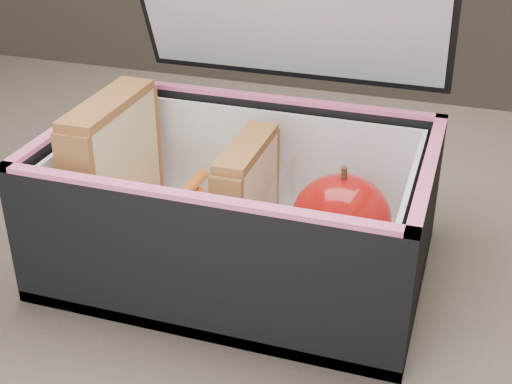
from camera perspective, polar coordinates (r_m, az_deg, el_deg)
kitchen_table at (r=0.66m, az=-3.26°, el=-11.17°), size 1.20×0.80×0.75m
lunch_bag at (r=0.55m, az=-1.17°, el=-0.32°), size 0.29×0.26×0.28m
plastic_tub at (r=0.57m, az=-6.07°, el=-1.36°), size 0.16×0.11×0.07m
sandwich_left at (r=0.58m, az=-11.28°, el=1.89°), size 0.03×0.11×0.12m
sandwich_right at (r=0.54m, az=-0.75°, el=-0.67°), size 0.02×0.09×0.10m
carrot_sticks at (r=0.59m, az=-6.76°, el=-1.98°), size 0.03×0.13×0.03m
paper_napkin at (r=0.56m, az=6.09°, el=-5.58°), size 0.08×0.08×0.01m
red_apple at (r=0.54m, az=6.82°, el=-2.20°), size 0.08×0.08×0.08m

